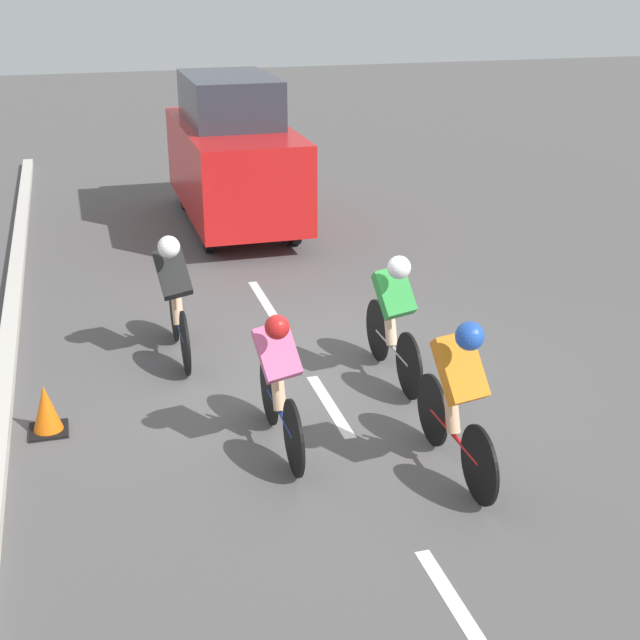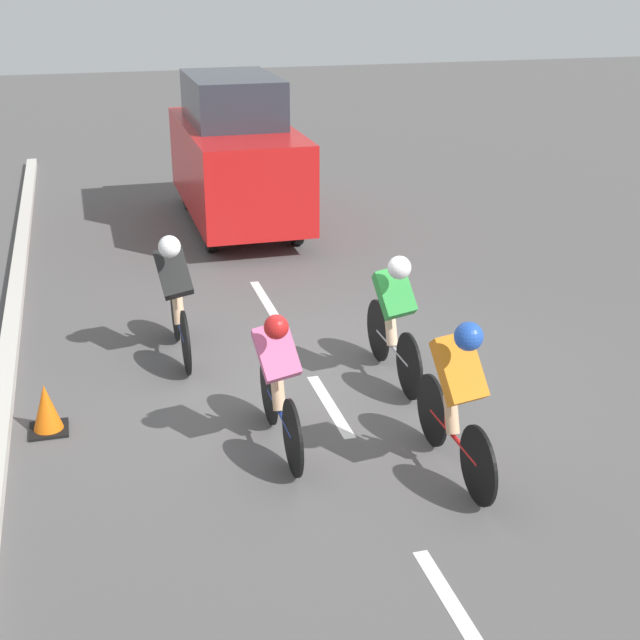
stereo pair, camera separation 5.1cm
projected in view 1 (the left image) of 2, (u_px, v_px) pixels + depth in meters
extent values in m
plane|color=#565454|center=(317.00, 384.00, 9.50)|extent=(60.00, 60.00, 0.00)
cube|color=white|center=(459.00, 610.00, 6.18)|extent=(0.12, 1.40, 0.01)
cube|color=white|center=(330.00, 405.00, 9.04)|extent=(0.12, 1.40, 0.01)
cube|color=white|center=(263.00, 299.00, 11.90)|extent=(0.12, 1.40, 0.01)
cylinder|color=black|center=(377.00, 330.00, 9.98)|extent=(0.03, 0.70, 0.70)
cylinder|color=black|center=(409.00, 366.00, 9.10)|extent=(0.03, 0.70, 0.70)
cylinder|color=#B7B7BC|center=(392.00, 347.00, 9.54)|extent=(0.04, 0.99, 0.04)
cylinder|color=#B7B7BC|center=(388.00, 323.00, 9.61)|extent=(0.04, 0.04, 0.42)
cylinder|color=green|center=(391.00, 337.00, 9.54)|extent=(0.07, 0.07, 0.16)
cylinder|color=beige|center=(391.00, 329.00, 9.54)|extent=(0.12, 0.23, 0.36)
cube|color=green|center=(394.00, 293.00, 9.19)|extent=(0.40, 0.45, 0.56)
sphere|color=white|center=(399.00, 267.00, 8.85)|extent=(0.24, 0.24, 0.24)
cylinder|color=black|center=(269.00, 390.00, 8.60)|extent=(0.03, 0.69, 0.69)
cylinder|color=black|center=(294.00, 438.00, 7.73)|extent=(0.03, 0.69, 0.69)
cylinder|color=navy|center=(281.00, 413.00, 8.16)|extent=(0.04, 0.97, 0.04)
cylinder|color=navy|center=(276.00, 384.00, 8.24)|extent=(0.04, 0.04, 0.42)
cylinder|color=green|center=(279.00, 401.00, 8.17)|extent=(0.07, 0.07, 0.16)
cylinder|color=#DBAD84|center=(278.00, 392.00, 8.16)|extent=(0.12, 0.23, 0.36)
cube|color=pink|center=(277.00, 352.00, 7.82)|extent=(0.41, 0.44, 0.56)
sphere|color=red|center=(277.00, 327.00, 7.48)|extent=(0.21, 0.21, 0.21)
cylinder|color=black|center=(432.00, 410.00, 8.23)|extent=(0.03, 0.68, 0.68)
cylinder|color=black|center=(479.00, 465.00, 7.33)|extent=(0.03, 0.68, 0.68)
cylinder|color=red|center=(454.00, 436.00, 7.78)|extent=(0.04, 1.01, 0.04)
cylinder|color=red|center=(448.00, 405.00, 7.86)|extent=(0.04, 0.04, 0.42)
cylinder|color=#1999D8|center=(453.00, 423.00, 7.79)|extent=(0.07, 0.07, 0.16)
cylinder|color=#DBAD84|center=(452.00, 414.00, 7.78)|extent=(0.12, 0.23, 0.36)
cube|color=orange|center=(460.00, 368.00, 7.42)|extent=(0.39, 0.49, 0.62)
sphere|color=blue|center=(470.00, 336.00, 7.07)|extent=(0.24, 0.24, 0.24)
cylinder|color=black|center=(174.00, 312.00, 10.50)|extent=(0.03, 0.71, 0.71)
cylinder|color=black|center=(185.00, 343.00, 9.62)|extent=(0.03, 0.71, 0.71)
cylinder|color=navy|center=(179.00, 327.00, 10.06)|extent=(0.04, 0.98, 0.04)
cylinder|color=navy|center=(176.00, 304.00, 10.13)|extent=(0.04, 0.04, 0.42)
cylinder|color=green|center=(178.00, 317.00, 10.07)|extent=(0.07, 0.07, 0.16)
cylinder|color=#DBAD84|center=(178.00, 310.00, 10.06)|extent=(0.12, 0.23, 0.36)
cube|color=black|center=(173.00, 273.00, 9.71)|extent=(0.41, 0.47, 0.59)
sphere|color=white|center=(169.00, 247.00, 9.36)|extent=(0.24, 0.24, 0.24)
cylinder|color=black|center=(293.00, 225.00, 14.08)|extent=(0.14, 0.64, 0.64)
cylinder|color=black|center=(208.00, 231.00, 13.74)|extent=(0.14, 0.64, 0.64)
cylinder|color=black|center=(258.00, 187.00, 16.44)|extent=(0.14, 0.64, 0.64)
cylinder|color=black|center=(185.00, 192.00, 16.10)|extent=(0.14, 0.64, 0.64)
cube|color=red|center=(234.00, 167.00, 14.83)|extent=(1.70, 4.27, 1.39)
cube|color=#2D333D|center=(229.00, 99.00, 14.62)|extent=(1.39, 2.35, 0.76)
cube|color=black|center=(49.00, 430.00, 8.53)|extent=(0.36, 0.36, 0.03)
cone|color=orange|center=(46.00, 408.00, 8.44)|extent=(0.28, 0.28, 0.46)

